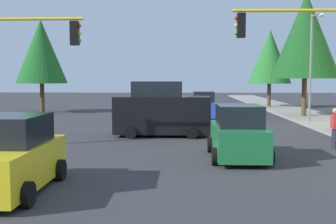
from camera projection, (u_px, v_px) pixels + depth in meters
ground_plane at (164, 131)px, 22.93m from camera, size 120.00×120.00×0.00m
sidewalk_kerb at (324, 121)px, 27.52m from camera, size 80.00×4.00×0.15m
lane_arrow_near at (39, 183)px, 11.57m from camera, size 2.40×1.10×1.10m
traffic_signal_near_left at (300, 50)px, 16.41m from camera, size 0.36×4.59×5.76m
traffic_signal_near_right at (19, 55)px, 16.84m from camera, size 0.36×4.59×5.48m
street_lamp_curbside at (313, 56)px, 25.83m from camera, size 2.15×0.28×7.00m
tree_roadside_mid at (306, 36)px, 30.04m from camera, size 4.97×4.97×9.13m
tree_opposite_side at (41, 52)px, 34.85m from camera, size 4.31×4.31×7.89m
tree_roadside_far at (270, 57)px, 40.10m from camera, size 4.18×4.18×7.64m
delivery_van_black at (161, 111)px, 20.83m from camera, size 2.22×4.80×2.77m
car_yellow at (12, 157)px, 10.64m from camera, size 4.07×2.00×1.98m
car_green at (238, 134)px, 14.98m from camera, size 3.94×2.05×1.98m
car_blue at (203, 106)px, 29.81m from camera, size 3.61×1.99×1.98m
pedestrian_crossing at (335, 127)px, 17.00m from camera, size 0.40×0.24×1.70m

